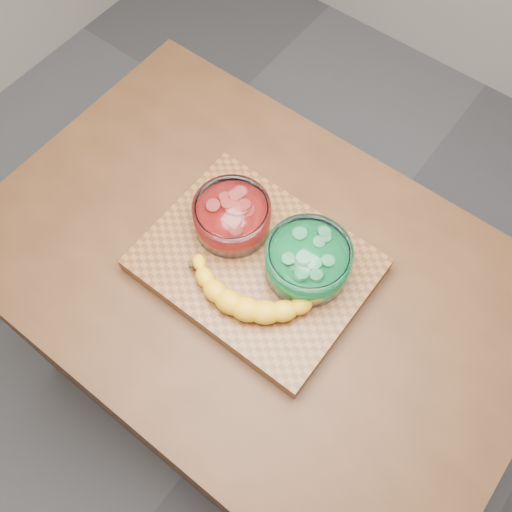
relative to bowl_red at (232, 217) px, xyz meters
The scene contains 6 objects.
ground 0.98m from the bowl_red, 21.54° to the right, with size 3.50×3.50×0.00m, color #56565B.
counter 0.54m from the bowl_red, 21.54° to the right, with size 1.20×0.80×0.90m, color #512E18.
cutting_board 0.11m from the bowl_red, 21.54° to the right, with size 0.45×0.35×0.04m, color brown.
bowl_red is the anchor object (origin of this frame).
bowl_green 0.18m from the bowl_red, ahead, with size 0.17×0.17×0.08m.
banana 0.15m from the bowl_red, 36.50° to the right, with size 0.30×0.18×0.04m, color yellow, non-canonical shape.
Camera 1 is at (0.32, -0.42, 1.98)m, focal length 40.00 mm.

